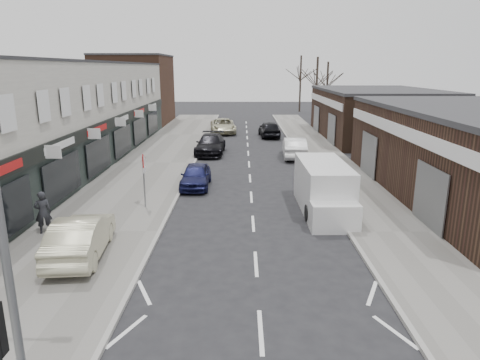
{
  "coord_description": "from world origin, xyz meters",
  "views": [
    {
      "loc": [
        -0.49,
        -7.78,
        6.67
      ],
      "look_at": [
        -0.57,
        7.69,
        2.6
      ],
      "focal_mm": 32.0,
      "sensor_mm": 36.0,
      "label": 1
    }
  ],
  "objects_px": {
    "warning_sign": "(144,165)",
    "parked_car_right_b": "(269,129)",
    "parked_car_left_b": "(210,144)",
    "parked_car_left_c": "(223,126)",
    "white_van": "(324,189)",
    "street_lamp": "(6,192)",
    "sedan_on_pavement": "(81,236)",
    "pedestrian": "(43,212)",
    "parked_car_left_a": "(196,176)",
    "parked_car_right_a": "(294,148)"
  },
  "relations": [
    {
      "from": "street_lamp",
      "to": "pedestrian",
      "type": "relative_size",
      "value": 4.52
    },
    {
      "from": "parked_car_left_a",
      "to": "parked_car_right_a",
      "type": "distance_m",
      "value": 10.71
    },
    {
      "from": "white_van",
      "to": "parked_car_left_c",
      "type": "bearing_deg",
      "value": 102.38
    },
    {
      "from": "parked_car_left_a",
      "to": "parked_car_right_a",
      "type": "bearing_deg",
      "value": 51.75
    },
    {
      "from": "warning_sign",
      "to": "parked_car_left_c",
      "type": "distance_m",
      "value": 25.24
    },
    {
      "from": "street_lamp",
      "to": "parked_car_left_a",
      "type": "xyz_separation_m",
      "value": [
        1.37,
        16.8,
        -3.95
      ]
    },
    {
      "from": "white_van",
      "to": "parked_car_left_b",
      "type": "height_order",
      "value": "white_van"
    },
    {
      "from": "warning_sign",
      "to": "street_lamp",
      "type": "bearing_deg",
      "value": -87.16
    },
    {
      "from": "parked_car_left_a",
      "to": "warning_sign",
      "type": "bearing_deg",
      "value": -116.41
    },
    {
      "from": "street_lamp",
      "to": "parked_car_left_b",
      "type": "height_order",
      "value": "street_lamp"
    },
    {
      "from": "parked_car_right_b",
      "to": "pedestrian",
      "type": "bearing_deg",
      "value": 63.72
    },
    {
      "from": "parked_car_right_b",
      "to": "sedan_on_pavement",
      "type": "bearing_deg",
      "value": 69.55
    },
    {
      "from": "white_van",
      "to": "parked_car_right_b",
      "type": "relative_size",
      "value": 1.29
    },
    {
      "from": "parked_car_right_a",
      "to": "parked_car_right_b",
      "type": "distance_m",
      "value": 10.13
    },
    {
      "from": "warning_sign",
      "to": "parked_car_left_c",
      "type": "bearing_deg",
      "value": 83.96
    },
    {
      "from": "white_van",
      "to": "pedestrian",
      "type": "xyz_separation_m",
      "value": [
        -11.95,
        -3.29,
        -0.08
      ]
    },
    {
      "from": "warning_sign",
      "to": "parked_car_right_a",
      "type": "height_order",
      "value": "warning_sign"
    },
    {
      "from": "parked_car_left_b",
      "to": "parked_car_right_a",
      "type": "relative_size",
      "value": 1.13
    },
    {
      "from": "warning_sign",
      "to": "parked_car_left_a",
      "type": "height_order",
      "value": "warning_sign"
    },
    {
      "from": "parked_car_left_c",
      "to": "parked_car_right_a",
      "type": "bearing_deg",
      "value": -70.53
    },
    {
      "from": "warning_sign",
      "to": "parked_car_right_b",
      "type": "distance_m",
      "value": 23.65
    },
    {
      "from": "warning_sign",
      "to": "parked_car_left_b",
      "type": "height_order",
      "value": "warning_sign"
    },
    {
      "from": "street_lamp",
      "to": "parked_car_left_c",
      "type": "height_order",
      "value": "street_lamp"
    },
    {
      "from": "sedan_on_pavement",
      "to": "pedestrian",
      "type": "xyz_separation_m",
      "value": [
        -2.32,
        2.16,
        0.14
      ]
    },
    {
      "from": "white_van",
      "to": "pedestrian",
      "type": "relative_size",
      "value": 3.36
    },
    {
      "from": "sedan_on_pavement",
      "to": "warning_sign",
      "type": "bearing_deg",
      "value": -106.62
    },
    {
      "from": "white_van",
      "to": "parked_car_left_b",
      "type": "bearing_deg",
      "value": 113.86
    },
    {
      "from": "parked_car_left_c",
      "to": "parked_car_right_b",
      "type": "bearing_deg",
      "value": -35.09
    },
    {
      "from": "sedan_on_pavement",
      "to": "parked_car_left_c",
      "type": "distance_m",
      "value": 30.89
    },
    {
      "from": "warning_sign",
      "to": "parked_car_left_b",
      "type": "relative_size",
      "value": 0.51
    },
    {
      "from": "pedestrian",
      "to": "parked_car_left_c",
      "type": "relative_size",
      "value": 0.33
    },
    {
      "from": "parked_car_left_b",
      "to": "parked_car_right_a",
      "type": "xyz_separation_m",
      "value": [
        6.52,
        -1.43,
        0.0
      ]
    },
    {
      "from": "warning_sign",
      "to": "sedan_on_pavement",
      "type": "distance_m",
      "value": 5.86
    },
    {
      "from": "sedan_on_pavement",
      "to": "parked_car_left_c",
      "type": "relative_size",
      "value": 0.83
    },
    {
      "from": "street_lamp",
      "to": "white_van",
      "type": "xyz_separation_m",
      "value": [
        7.93,
        12.64,
        -3.53
      ]
    },
    {
      "from": "white_van",
      "to": "parked_car_left_b",
      "type": "distance_m",
      "value": 15.37
    },
    {
      "from": "parked_car_left_c",
      "to": "parked_car_left_b",
      "type": "bearing_deg",
      "value": -98.48
    },
    {
      "from": "street_lamp",
      "to": "warning_sign",
      "type": "relative_size",
      "value": 2.96
    },
    {
      "from": "warning_sign",
      "to": "parked_car_left_b",
      "type": "bearing_deg",
      "value": 81.18
    },
    {
      "from": "sedan_on_pavement",
      "to": "parked_car_left_b",
      "type": "bearing_deg",
      "value": -105.19
    },
    {
      "from": "sedan_on_pavement",
      "to": "parked_car_right_a",
      "type": "height_order",
      "value": "sedan_on_pavement"
    },
    {
      "from": "street_lamp",
      "to": "parked_car_left_a",
      "type": "bearing_deg",
      "value": 85.34
    },
    {
      "from": "street_lamp",
      "to": "parked_car_left_b",
      "type": "relative_size",
      "value": 1.51
    },
    {
      "from": "parked_car_left_c",
      "to": "parked_car_right_a",
      "type": "relative_size",
      "value": 1.15
    },
    {
      "from": "parked_car_left_b",
      "to": "parked_car_left_c",
      "type": "distance_m",
      "value": 11.26
    },
    {
      "from": "sedan_on_pavement",
      "to": "parked_car_left_c",
      "type": "height_order",
      "value": "sedan_on_pavement"
    },
    {
      "from": "warning_sign",
      "to": "white_van",
      "type": "height_order",
      "value": "warning_sign"
    },
    {
      "from": "parked_car_left_a",
      "to": "pedestrian",
      "type": "bearing_deg",
      "value": -125.76
    },
    {
      "from": "sedan_on_pavement",
      "to": "parked_car_right_a",
      "type": "distance_m",
      "value": 20.45
    },
    {
      "from": "parked_car_left_a",
      "to": "parked_car_right_a",
      "type": "relative_size",
      "value": 0.84
    }
  ]
}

